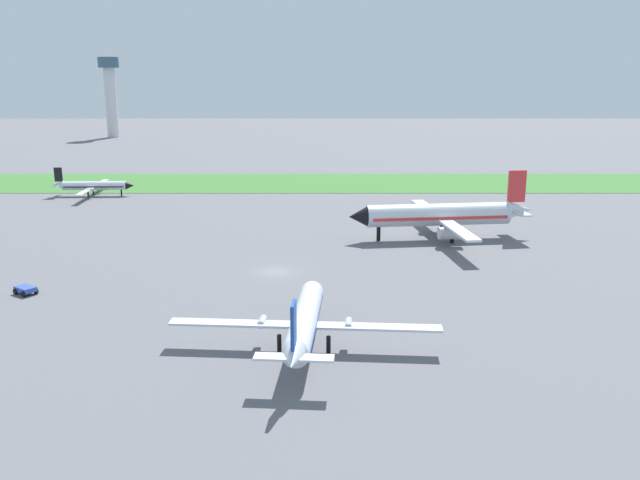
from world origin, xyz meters
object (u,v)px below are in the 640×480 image
at_px(airplane_midfield_jet, 440,215).
at_px(airplane_foreground_turboprop, 303,321).
at_px(control_tower, 108,90).
at_px(baggage_cart_near_gate, 23,290).
at_px(airplane_taxiing_turboprop, 91,186).

height_order(airplane_midfield_jet, airplane_foreground_turboprop, airplane_midfield_jet).
relative_size(airplane_foreground_turboprop, control_tower, 0.81).
height_order(airplane_midfield_jet, baggage_cart_near_gate, airplane_midfield_jet).
bearing_deg(airplane_foreground_turboprop, airplane_midfield_jet, -20.96).
xyz_separation_m(airplane_midfield_jet, baggage_cart_near_gate, (-52.36, -26.60, -3.16)).
bearing_deg(airplane_midfield_jet, baggage_cart_near_gate, 20.08).
xyz_separation_m(airplane_midfield_jet, airplane_foreground_turboprop, (-19.94, -42.42, -0.99)).
distance_m(airplane_taxiing_turboprop, baggage_cart_near_gate, 65.10).
bearing_deg(airplane_foreground_turboprop, control_tower, 25.08).
distance_m(airplane_taxiing_turboprop, airplane_foreground_turboprop, 91.66).
bearing_deg(baggage_cart_near_gate, airplane_midfield_jet, 62.03).
bearing_deg(baggage_cart_near_gate, airplane_taxiing_turboprop, 136.66).
xyz_separation_m(airplane_taxiing_turboprop, airplane_foreground_turboprop, (45.46, -79.59, 0.57)).
height_order(airplane_foreground_turboprop, baggage_cart_near_gate, airplane_foreground_turboprop).
height_order(airplane_foreground_turboprop, control_tower, control_tower).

